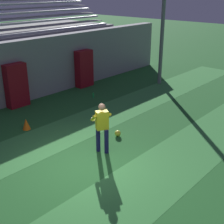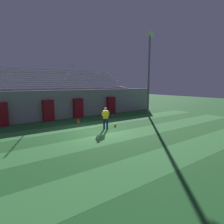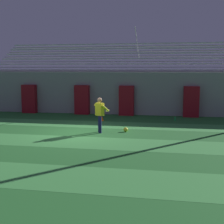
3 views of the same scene
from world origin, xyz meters
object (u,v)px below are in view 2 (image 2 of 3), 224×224
object	(u,v)px
padding_pillar_gate_right	(78,108)
traffic_cone	(78,121)
floodlight_pole	(149,64)
padding_pillar_far_left	(1,115)
goalkeeper	(106,117)
water_bottle	(113,116)
soccer_ball	(115,125)
padding_pillar_gate_left	(48,111)
padding_pillar_far_right	(111,105)

from	to	relation	value
padding_pillar_gate_right	traffic_cone	size ratio (longest dim) A/B	4.60
floodlight_pole	traffic_cone	xyz separation A→B (m)	(-8.40, 0.33, -5.32)
traffic_cone	padding_pillar_far_left	bearing A→B (deg)	156.89
goalkeeper	water_bottle	size ratio (longest dim) A/B	6.96
padding_pillar_far_left	goalkeeper	xyz separation A→B (m)	(6.22, -5.68, -0.01)
padding_pillar_gate_right	soccer_ball	size ratio (longest dim) A/B	8.78
water_bottle	goalkeeper	bearing A→B (deg)	-131.83
padding_pillar_gate_right	floodlight_pole	xyz separation A→B (m)	(7.23, -2.70, 4.56)
floodlight_pole	padding_pillar_far_left	bearing A→B (deg)	169.06
padding_pillar_gate_right	soccer_ball	distance (m)	5.43
padding_pillar_far_left	traffic_cone	size ratio (longest dim) A/B	4.60
padding_pillar_far_left	water_bottle	bearing A→B (deg)	-9.63
padding_pillar_gate_left	water_bottle	world-z (taller)	padding_pillar_gate_left
padding_pillar_gate_left	padding_pillar_gate_right	world-z (taller)	same
padding_pillar_far_right	water_bottle	bearing A→B (deg)	-121.06
padding_pillar_far_left	goalkeeper	distance (m)	8.42
padding_pillar_far_right	floodlight_pole	distance (m)	6.17
padding_pillar_gate_right	padding_pillar_far_right	distance (m)	4.08
padding_pillar_gate_left	goalkeeper	bearing A→B (deg)	-66.48
soccer_ball	traffic_cone	bearing A→B (deg)	122.03
floodlight_pole	water_bottle	world-z (taller)	floodlight_pole
padding_pillar_far_right	floodlight_pole	world-z (taller)	floodlight_pole
padding_pillar_far_left	traffic_cone	distance (m)	6.09
padding_pillar_far_right	water_bottle	world-z (taller)	padding_pillar_far_right
soccer_ball	padding_pillar_far_right	bearing A→B (deg)	57.33
goalkeeper	water_bottle	xyz separation A→B (m)	(3.59, 4.02, -0.83)
padding_pillar_gate_right	padding_pillar_far_right	bearing A→B (deg)	0.00
padding_pillar_gate_left	floodlight_pole	xyz separation A→B (m)	(10.22, -2.70, 4.56)
padding_pillar_gate_right	soccer_ball	xyz separation A→B (m)	(0.67, -5.32, -0.86)
padding_pillar_far_right	traffic_cone	distance (m)	5.81
traffic_cone	water_bottle	size ratio (longest dim) A/B	1.75
padding_pillar_far_right	traffic_cone	size ratio (longest dim) A/B	4.60
traffic_cone	padding_pillar_gate_right	bearing A→B (deg)	63.69
padding_pillar_far_left	soccer_ball	xyz separation A→B (m)	(7.40, -5.32, -0.86)
traffic_cone	water_bottle	bearing A→B (deg)	9.44
padding_pillar_far_right	water_bottle	xyz separation A→B (m)	(-1.00, -1.67, -0.85)
floodlight_pole	soccer_ball	bearing A→B (deg)	-158.23
padding_pillar_gate_left	traffic_cone	distance (m)	3.08
floodlight_pole	traffic_cone	bearing A→B (deg)	177.77
padding_pillar_gate_left	soccer_ball	bearing A→B (deg)	-55.48
padding_pillar_gate_right	floodlight_pole	world-z (taller)	floodlight_pole
traffic_cone	water_bottle	distance (m)	4.31
floodlight_pole	goalkeeper	distance (m)	9.48
padding_pillar_far_left	padding_pillar_far_right	bearing A→B (deg)	0.00
padding_pillar_gate_left	water_bottle	distance (m)	6.35
water_bottle	soccer_ball	bearing A→B (deg)	-123.38
goalkeeper	padding_pillar_gate_left	bearing A→B (deg)	113.52
padding_pillar_gate_left	padding_pillar_gate_right	xyz separation A→B (m)	(2.99, 0.00, 0.00)
padding_pillar_gate_left	traffic_cone	world-z (taller)	padding_pillar_gate_left
padding_pillar_far_right	floodlight_pole	xyz separation A→B (m)	(3.15, -2.70, 4.56)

